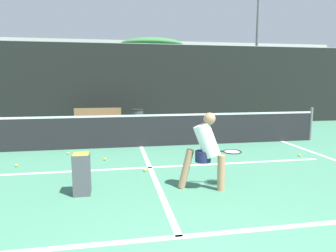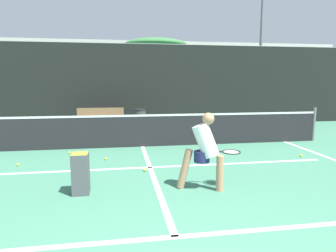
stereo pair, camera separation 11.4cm
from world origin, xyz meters
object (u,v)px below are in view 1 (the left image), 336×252
(courtside_bench, at_px, (98,118))
(ball_hopper, at_px, (82,173))
(player_practicing, at_px, (206,148))
(trash_bin, at_px, (137,119))
(parked_car, at_px, (212,103))

(courtside_bench, bearing_deg, ball_hopper, -88.27)
(player_practicing, bearing_deg, trash_bin, 115.50)
(courtside_bench, relative_size, parked_car, 0.44)
(courtside_bench, height_order, parked_car, parked_car)
(ball_hopper, relative_size, courtside_bench, 0.39)
(player_practicing, xyz_separation_m, ball_hopper, (-2.13, 0.14, -0.37))
(courtside_bench, distance_m, trash_bin, 1.53)
(player_practicing, relative_size, trash_bin, 1.70)
(courtside_bench, height_order, trash_bin, courtside_bench)
(player_practicing, distance_m, parked_car, 12.49)
(ball_hopper, xyz_separation_m, trash_bin, (1.45, 6.67, 0.04))
(ball_hopper, relative_size, trash_bin, 0.87)
(courtside_bench, xyz_separation_m, parked_car, (6.26, 4.78, 0.14))
(ball_hopper, bearing_deg, parked_car, 62.03)
(player_practicing, xyz_separation_m, courtside_bench, (-2.20, 7.03, -0.27))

